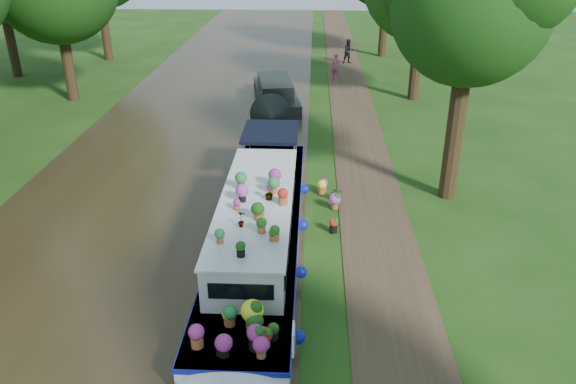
{
  "coord_description": "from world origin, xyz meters",
  "views": [
    {
      "loc": [
        -0.81,
        -14.47,
        8.32
      ],
      "look_at": [
        -1.49,
        0.34,
        1.3
      ],
      "focal_mm": 35.0,
      "sensor_mm": 36.0,
      "label": 1
    }
  ],
  "objects": [
    {
      "name": "ground",
      "position": [
        0.0,
        0.0,
        0.0
      ],
      "size": [
        100.0,
        100.0,
        0.0
      ],
      "primitive_type": "plane",
      "color": "#1B3E0F",
      "rests_on": "ground"
    },
    {
      "name": "canal_water",
      "position": [
        -6.0,
        0.0,
        0.01
      ],
      "size": [
        10.0,
        100.0,
        0.02
      ],
      "primitive_type": "cube",
      "color": "black",
      "rests_on": "ground"
    },
    {
      "name": "towpath",
      "position": [
        1.2,
        0.0,
        0.01
      ],
      "size": [
        2.2,
        100.0,
        0.03
      ],
      "primitive_type": "cube",
      "color": "#41301E",
      "rests_on": "ground"
    },
    {
      "name": "plant_boat",
      "position": [
        -2.25,
        -1.3,
        0.85
      ],
      "size": [
        2.29,
        13.52,
        2.3
      ],
      "color": "silver",
      "rests_on": "canal_water"
    },
    {
      "name": "second_boat",
      "position": [
        -2.75,
        13.59,
        0.54
      ],
      "size": [
        2.89,
        7.13,
        1.33
      ],
      "rotation": [
        0.0,
        0.0,
        0.16
      ],
      "color": "black",
      "rests_on": "canal_water"
    },
    {
      "name": "pedestrian_pink",
      "position": [
        0.5,
        19.13,
        0.78
      ],
      "size": [
        0.65,
        0.56,
        1.51
      ],
      "primitive_type": "imported",
      "rotation": [
        0.0,
        0.0,
        -0.43
      ],
      "color": "#EA6085",
      "rests_on": "towpath"
    },
    {
      "name": "pedestrian_dark",
      "position": [
        1.5,
        23.43,
        0.82
      ],
      "size": [
        0.91,
        0.79,
        1.57
      ],
      "primitive_type": "imported",
      "rotation": [
        0.0,
        0.0,
        0.3
      ],
      "color": "black",
      "rests_on": "towpath"
    },
    {
      "name": "verge_plant",
      "position": [
        0.05,
        2.5,
        0.24
      ],
      "size": [
        0.43,
        0.37,
        0.48
      ],
      "primitive_type": "imported",
      "rotation": [
        0.0,
        0.0,
        0.0
      ],
      "color": "#1B5A1B",
      "rests_on": "ground"
    }
  ]
}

